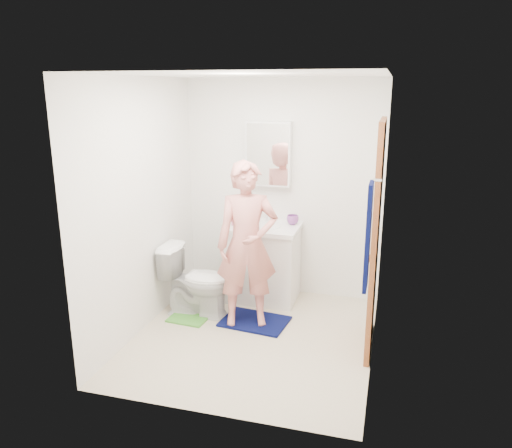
% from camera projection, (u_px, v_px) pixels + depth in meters
% --- Properties ---
extents(floor, '(2.20, 2.40, 0.02)m').
position_uv_depth(floor, '(253.00, 338.00, 4.75)').
color(floor, beige).
rests_on(floor, ground).
extents(ceiling, '(2.20, 2.40, 0.02)m').
position_uv_depth(ceiling, '(253.00, 73.00, 4.11)').
color(ceiling, white).
rests_on(ceiling, ground).
extents(wall_back, '(2.20, 0.02, 2.40)m').
position_uv_depth(wall_back, '(283.00, 189.00, 5.56)').
color(wall_back, white).
rests_on(wall_back, ground).
extents(wall_front, '(2.20, 0.02, 2.40)m').
position_uv_depth(wall_front, '(204.00, 259.00, 3.31)').
color(wall_front, white).
rests_on(wall_front, ground).
extents(wall_left, '(0.02, 2.40, 2.40)m').
position_uv_depth(wall_left, '(141.00, 208.00, 4.72)').
color(wall_left, white).
rests_on(wall_left, ground).
extents(wall_right, '(0.02, 2.40, 2.40)m').
position_uv_depth(wall_right, '(382.00, 224.00, 4.15)').
color(wall_right, white).
rests_on(wall_right, ground).
extents(vanity_cabinet, '(0.75, 0.55, 0.80)m').
position_uv_depth(vanity_cabinet, '(263.00, 264.00, 5.53)').
color(vanity_cabinet, white).
rests_on(vanity_cabinet, floor).
extents(countertop, '(0.79, 0.59, 0.05)m').
position_uv_depth(countertop, '(263.00, 228.00, 5.42)').
color(countertop, white).
rests_on(countertop, vanity_cabinet).
extents(sink_basin, '(0.40, 0.40, 0.03)m').
position_uv_depth(sink_basin, '(263.00, 226.00, 5.42)').
color(sink_basin, white).
rests_on(sink_basin, countertop).
extents(faucet, '(0.03, 0.03, 0.12)m').
position_uv_depth(faucet, '(267.00, 216.00, 5.57)').
color(faucet, silver).
rests_on(faucet, countertop).
extents(medicine_cabinet, '(0.50, 0.12, 0.70)m').
position_uv_depth(medicine_cabinet, '(269.00, 154.00, 5.42)').
color(medicine_cabinet, white).
rests_on(medicine_cabinet, wall_back).
extents(mirror_panel, '(0.46, 0.01, 0.66)m').
position_uv_depth(mirror_panel, '(267.00, 155.00, 5.37)').
color(mirror_panel, white).
rests_on(mirror_panel, wall_back).
extents(door, '(0.05, 0.80, 2.05)m').
position_uv_depth(door, '(375.00, 239.00, 4.34)').
color(door, '#A2572C').
rests_on(door, ground).
extents(door_knob, '(0.07, 0.07, 0.07)m').
position_uv_depth(door_knob, '(368.00, 258.00, 4.08)').
color(door_knob, gold).
rests_on(door_knob, door).
extents(towel, '(0.03, 0.24, 0.80)m').
position_uv_depth(towel, '(368.00, 237.00, 3.62)').
color(towel, '#060C3D').
rests_on(towel, wall_right).
extents(towel_hook, '(0.06, 0.02, 0.02)m').
position_uv_depth(towel_hook, '(377.00, 180.00, 3.50)').
color(towel_hook, silver).
rests_on(towel_hook, wall_right).
extents(toilet, '(0.73, 0.43, 0.74)m').
position_uv_depth(toilet, '(197.00, 280.00, 5.16)').
color(toilet, white).
rests_on(toilet, floor).
extents(bath_mat, '(0.70, 0.53, 0.02)m').
position_uv_depth(bath_mat, '(255.00, 321.00, 5.05)').
color(bath_mat, '#060C3D').
rests_on(bath_mat, floor).
extents(green_rug, '(0.41, 0.36, 0.02)m').
position_uv_depth(green_rug, '(189.00, 318.00, 5.13)').
color(green_rug, green).
rests_on(green_rug, floor).
extents(soap_dispenser, '(0.10, 0.10, 0.19)m').
position_uv_depth(soap_dispenser, '(235.00, 216.00, 5.42)').
color(soap_dispenser, '#C35B75').
rests_on(soap_dispenser, countertop).
extents(toothbrush_cup, '(0.14, 0.14, 0.10)m').
position_uv_depth(toothbrush_cup, '(293.00, 220.00, 5.45)').
color(toothbrush_cup, '#844292').
rests_on(toothbrush_cup, countertop).
extents(man, '(0.69, 0.56, 1.62)m').
position_uv_depth(man, '(247.00, 245.00, 4.80)').
color(man, '#D9827A').
rests_on(man, bath_mat).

